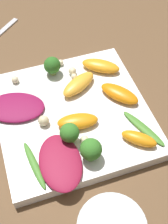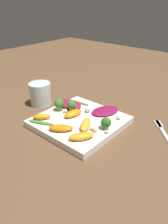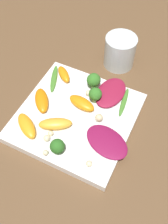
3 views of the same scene
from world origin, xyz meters
name	(u,v)px [view 2 (image 2 of 3)]	position (x,y,z in m)	size (l,w,h in m)	color
ground_plane	(80,124)	(0.00, 0.00, 0.00)	(2.40, 2.40, 0.00)	brown
plate	(80,122)	(0.00, 0.00, 0.01)	(0.26, 0.26, 0.02)	white
drinking_glass	(40,94)	(0.02, 0.22, 0.04)	(0.08, 0.08, 0.09)	silver
fork	(164,133)	(0.13, -0.24, 0.00)	(0.16, 0.14, 0.01)	silver
radicchio_leaf_0	(70,104)	(0.05, 0.09, 0.03)	(0.07, 0.11, 0.01)	maroon
radicchio_leaf_1	(105,111)	(0.09, -0.04, 0.03)	(0.12, 0.10, 0.01)	maroon
orange_segment_0	(42,117)	(-0.08, 0.09, 0.03)	(0.06, 0.06, 0.02)	orange
orange_segment_1	(74,113)	(0.00, 0.03, 0.03)	(0.07, 0.04, 0.02)	orange
orange_segment_2	(85,124)	(-0.03, -0.05, 0.03)	(0.08, 0.06, 0.02)	#FCAD33
orange_segment_3	(61,128)	(-0.09, -0.01, 0.03)	(0.07, 0.08, 0.02)	orange
orange_segment_4	(81,136)	(-0.08, -0.08, 0.03)	(0.08, 0.07, 0.02)	orange
broccoli_floret_0	(59,104)	(0.00, 0.09, 0.05)	(0.03, 0.03, 0.04)	#84AD5B
broccoli_floret_1	(106,123)	(0.01, -0.10, 0.04)	(0.03, 0.03, 0.04)	#84AD5B
broccoli_floret_2	(71,105)	(0.02, 0.06, 0.05)	(0.03, 0.03, 0.04)	#84AD5B
arugula_sprig_0	(41,123)	(-0.10, 0.07, 0.03)	(0.05, 0.09, 0.01)	#47842D
arugula_sprig_1	(79,102)	(0.09, 0.08, 0.03)	(0.02, 0.09, 0.01)	#47842D
macadamia_nut_0	(88,110)	(0.05, 0.01, 0.03)	(0.02, 0.02, 0.02)	beige
macadamia_nut_1	(92,128)	(-0.03, -0.07, 0.03)	(0.01, 0.01, 0.01)	beige
macadamia_nut_2	(119,118)	(0.08, -0.10, 0.03)	(0.01, 0.01, 0.01)	beige
macadamia_nut_3	(65,111)	(0.00, 0.07, 0.03)	(0.01, 0.01, 0.01)	beige
macadamia_nut_4	(107,132)	(-0.01, -0.12, 0.03)	(0.01, 0.01, 0.01)	beige
macadamia_nut_5	(95,130)	(-0.03, -0.09, 0.03)	(0.01, 0.01, 0.01)	beige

